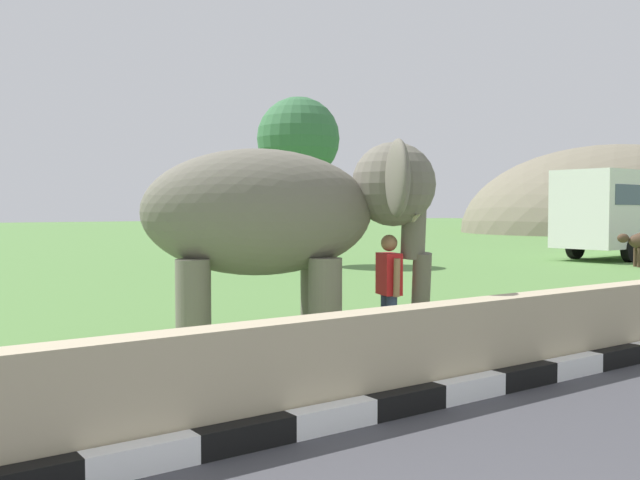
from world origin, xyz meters
name	(u,v)px	position (x,y,z in m)	size (l,w,h in m)	color
striped_curb	(195,447)	(-0.35, 4.03, 0.12)	(16.20, 0.20, 0.24)	white
barrier_parapet	(394,357)	(2.00, 4.33, 0.50)	(28.00, 0.36, 1.00)	tan
elephant	(285,216)	(2.40, 7.01, 1.92)	(3.99, 3.36, 2.93)	#686457
person_handler	(389,287)	(3.71, 6.37, 0.93)	(0.35, 0.65, 1.66)	navy
tree_distant	(298,140)	(11.26, 19.97, 4.46)	(2.94, 2.94, 5.98)	brown
hill_east	(616,232)	(55.00, 34.84, 0.00)	(30.08, 24.07, 15.28)	#716A57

